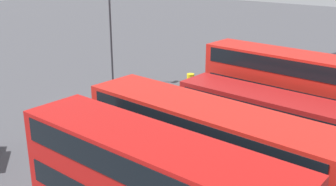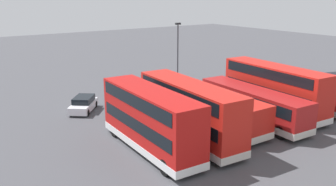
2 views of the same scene
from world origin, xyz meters
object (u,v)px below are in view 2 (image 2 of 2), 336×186
at_px(bus_single_deck_third, 252,104).
at_px(bus_single_deck_fourth, 218,109).
at_px(bus_double_decker_second, 274,88).
at_px(bus_single_deck_near_end, 296,89).
at_px(car_hatchback_silver, 83,104).
at_px(lamp_post_tall, 178,48).
at_px(waste_bin_yellow, 227,84).
at_px(bus_double_decker_sixth, 150,118).
at_px(bus_double_decker_fifth, 189,110).

bearing_deg(bus_single_deck_third, bus_single_deck_fourth, -11.37).
xyz_separation_m(bus_double_decker_second, bus_single_deck_fourth, (7.00, -0.14, -0.83)).
bearing_deg(bus_single_deck_near_end, car_hatchback_silver, -29.10).
relative_size(bus_single_deck_near_end, lamp_post_tall, 1.47).
xyz_separation_m(bus_single_deck_near_end, bus_single_deck_fourth, (10.87, 0.19, -0.00)).
distance_m(bus_single_deck_third, bus_single_deck_fourth, 3.55).
bearing_deg(bus_single_deck_near_end, lamp_post_tall, -73.99).
distance_m(bus_single_deck_near_end, waste_bin_yellow, 9.29).
height_order(bus_double_decker_sixth, car_hatchback_silver, bus_double_decker_sixth).
relative_size(bus_single_deck_fourth, lamp_post_tall, 1.35).
xyz_separation_m(bus_single_deck_near_end, lamp_post_tall, (4.21, -14.68, 2.83)).
xyz_separation_m(bus_single_deck_fourth, lamp_post_tall, (-6.66, -14.87, 2.84)).
distance_m(bus_double_decker_sixth, car_hatchback_silver, 11.59).
relative_size(bus_single_deck_third, bus_double_decker_sixth, 1.09).
xyz_separation_m(bus_single_deck_third, bus_single_deck_fourth, (3.48, -0.70, -0.00)).
relative_size(bus_single_deck_near_end, bus_single_deck_third, 0.96).
height_order(bus_single_deck_third, waste_bin_yellow, bus_single_deck_third).
height_order(bus_double_decker_second, bus_single_deck_fourth, bus_double_decker_second).
bearing_deg(bus_double_decker_second, car_hatchback_silver, -35.91).
bearing_deg(bus_double_decker_second, bus_single_deck_fourth, -1.11).
xyz_separation_m(bus_double_decker_second, lamp_post_tall, (0.34, -15.01, 2.01)).
height_order(bus_single_deck_third, car_hatchback_silver, bus_single_deck_third).
xyz_separation_m(bus_single_deck_near_end, car_hatchback_silver, (18.68, -10.40, -0.92)).
bearing_deg(bus_double_decker_fifth, bus_single_deck_near_end, -175.93).
bearing_deg(waste_bin_yellow, bus_double_decker_fifth, 36.56).
xyz_separation_m(car_hatchback_silver, waste_bin_yellow, (-17.81, 1.21, -0.22)).
distance_m(bus_single_deck_near_end, bus_single_deck_fourth, 10.87).
bearing_deg(bus_single_deck_third, waste_bin_yellow, -122.94).
distance_m(bus_single_deck_near_end, bus_single_deck_third, 7.44).
relative_size(bus_double_decker_second, bus_single_deck_third, 0.98).
height_order(car_hatchback_silver, waste_bin_yellow, car_hatchback_silver).
xyz_separation_m(bus_single_deck_near_end, bus_single_deck_third, (7.39, 0.89, 0.00)).
height_order(bus_double_decker_second, bus_single_deck_third, bus_double_decker_second).
distance_m(bus_single_deck_third, bus_double_decker_sixth, 10.83).
xyz_separation_m(bus_double_decker_sixth, waste_bin_yellow, (-17.32, -10.23, -1.97)).
bearing_deg(bus_double_decker_sixth, car_hatchback_silver, -87.54).
bearing_deg(bus_single_deck_third, lamp_post_tall, -101.54).
bearing_deg(bus_single_deck_third, car_hatchback_silver, -45.00).
height_order(bus_double_decker_second, bus_double_decker_sixth, same).
bearing_deg(bus_double_decker_second, lamp_post_tall, -88.68).
height_order(car_hatchback_silver, lamp_post_tall, lamp_post_tall).
relative_size(bus_single_deck_fourth, bus_double_decker_fifth, 0.91).
bearing_deg(car_hatchback_silver, bus_single_deck_near_end, 150.90).
xyz_separation_m(bus_double_decker_second, bus_double_decker_fifth, (10.78, 0.71, -0.00)).
bearing_deg(bus_single_deck_near_end, bus_single_deck_third, 6.89).
xyz_separation_m(bus_double_decker_fifth, bus_double_decker_sixth, (3.53, 0.00, -0.00)).
bearing_deg(lamp_post_tall, bus_double_decker_sixth, 48.38).
bearing_deg(waste_bin_yellow, lamp_post_tall, -58.67).
distance_m(bus_single_deck_fourth, lamp_post_tall, 16.54).
bearing_deg(lamp_post_tall, bus_single_deck_third, 78.46).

